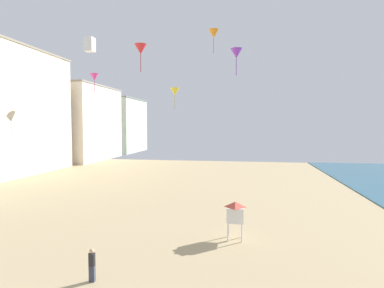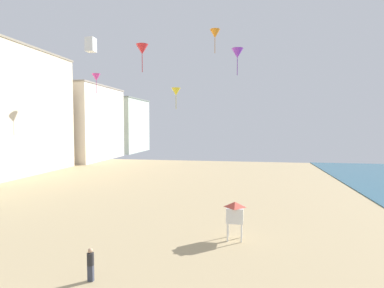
{
  "view_description": "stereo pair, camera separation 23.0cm",
  "coord_description": "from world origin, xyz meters",
  "px_view_note": "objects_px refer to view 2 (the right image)",
  "views": [
    {
      "loc": [
        9.86,
        -7.35,
        7.62
      ],
      "look_at": [
        5.89,
        16.18,
        6.22
      ],
      "focal_mm": 29.7,
      "sensor_mm": 36.0,
      "label": 1
    },
    {
      "loc": [
        10.08,
        -7.31,
        7.62
      ],
      "look_at": [
        5.89,
        16.18,
        6.22
      ],
      "focal_mm": 29.7,
      "sensor_mm": 36.0,
      "label": 2
    }
  ],
  "objects_px": {
    "kite_flyer": "(91,263)",
    "kite_white_box": "(91,45)",
    "kite_yellow_delta": "(176,92)",
    "kite_red_delta": "(142,49)",
    "kite_purple_delta": "(237,53)",
    "kite_magenta_delta": "(96,77)",
    "lifeguard_stand": "(235,212)",
    "kite_orange_delta": "(215,34)"
  },
  "relations": [
    {
      "from": "lifeguard_stand",
      "to": "kite_red_delta",
      "type": "bearing_deg",
      "value": 127.18
    },
    {
      "from": "kite_flyer",
      "to": "kite_orange_delta",
      "type": "distance_m",
      "value": 32.14
    },
    {
      "from": "kite_white_box",
      "to": "kite_purple_delta",
      "type": "height_order",
      "value": "kite_white_box"
    },
    {
      "from": "kite_flyer",
      "to": "kite_magenta_delta",
      "type": "bearing_deg",
      "value": -32.51
    },
    {
      "from": "kite_yellow_delta",
      "to": "lifeguard_stand",
      "type": "bearing_deg",
      "value": -63.55
    },
    {
      "from": "kite_yellow_delta",
      "to": "kite_purple_delta",
      "type": "distance_m",
      "value": 8.07
    },
    {
      "from": "lifeguard_stand",
      "to": "kite_white_box",
      "type": "bearing_deg",
      "value": 154.04
    },
    {
      "from": "lifeguard_stand",
      "to": "kite_orange_delta",
      "type": "distance_m",
      "value": 26.15
    },
    {
      "from": "kite_yellow_delta",
      "to": "kite_magenta_delta",
      "type": "bearing_deg",
      "value": 145.34
    },
    {
      "from": "kite_white_box",
      "to": "kite_red_delta",
      "type": "distance_m",
      "value": 12.62
    },
    {
      "from": "kite_white_box",
      "to": "kite_red_delta",
      "type": "bearing_deg",
      "value": 85.18
    },
    {
      "from": "kite_yellow_delta",
      "to": "kite_red_delta",
      "type": "height_order",
      "value": "kite_red_delta"
    },
    {
      "from": "kite_white_box",
      "to": "kite_purple_delta",
      "type": "relative_size",
      "value": 0.47
    },
    {
      "from": "kite_purple_delta",
      "to": "kite_red_delta",
      "type": "xyz_separation_m",
      "value": [
        -13.03,
        6.18,
        2.4
      ]
    },
    {
      "from": "kite_magenta_delta",
      "to": "kite_purple_delta",
      "type": "xyz_separation_m",
      "value": [
        22.12,
        -10.83,
        0.42
      ]
    },
    {
      "from": "kite_magenta_delta",
      "to": "kite_red_delta",
      "type": "xyz_separation_m",
      "value": [
        9.09,
        -4.64,
        2.82
      ]
    },
    {
      "from": "kite_yellow_delta",
      "to": "kite_magenta_delta",
      "type": "xyz_separation_m",
      "value": [
        -15.12,
        10.45,
        3.59
      ]
    },
    {
      "from": "kite_flyer",
      "to": "lifeguard_stand",
      "type": "height_order",
      "value": "lifeguard_stand"
    },
    {
      "from": "kite_purple_delta",
      "to": "kite_white_box",
      "type": "bearing_deg",
      "value": -156.34
    },
    {
      "from": "kite_white_box",
      "to": "kite_orange_delta",
      "type": "relative_size",
      "value": 0.47
    },
    {
      "from": "lifeguard_stand",
      "to": "kite_yellow_delta",
      "type": "relative_size",
      "value": 1.05
    },
    {
      "from": "kite_flyer",
      "to": "kite_yellow_delta",
      "type": "bearing_deg",
      "value": -56.65
    },
    {
      "from": "kite_yellow_delta",
      "to": "kite_white_box",
      "type": "relative_size",
      "value": 1.78
    },
    {
      "from": "kite_flyer",
      "to": "kite_red_delta",
      "type": "relative_size",
      "value": 0.44
    },
    {
      "from": "lifeguard_stand",
      "to": "kite_orange_delta",
      "type": "height_order",
      "value": "kite_orange_delta"
    },
    {
      "from": "kite_flyer",
      "to": "kite_white_box",
      "type": "xyz_separation_m",
      "value": [
        -7.82,
        15.39,
        14.61
      ]
    },
    {
      "from": "lifeguard_stand",
      "to": "kite_white_box",
      "type": "relative_size",
      "value": 1.87
    },
    {
      "from": "lifeguard_stand",
      "to": "kite_magenta_delta",
      "type": "relative_size",
      "value": 0.85
    },
    {
      "from": "kite_magenta_delta",
      "to": "kite_white_box",
      "type": "distance_m",
      "value": 18.81
    },
    {
      "from": "kite_red_delta",
      "to": "kite_yellow_delta",
      "type": "bearing_deg",
      "value": -43.94
    },
    {
      "from": "kite_white_box",
      "to": "kite_yellow_delta",
      "type": "bearing_deg",
      "value": 42.76
    },
    {
      "from": "kite_yellow_delta",
      "to": "kite_red_delta",
      "type": "distance_m",
      "value": 10.54
    },
    {
      "from": "kite_red_delta",
      "to": "lifeguard_stand",
      "type": "bearing_deg",
      "value": -57.04
    },
    {
      "from": "kite_flyer",
      "to": "kite_white_box",
      "type": "distance_m",
      "value": 22.62
    },
    {
      "from": "kite_orange_delta",
      "to": "kite_red_delta",
      "type": "xyz_separation_m",
      "value": [
        -10.05,
        1.43,
        -1.18
      ]
    },
    {
      "from": "kite_magenta_delta",
      "to": "kite_white_box",
      "type": "xyz_separation_m",
      "value": [
        8.05,
        -16.99,
        0.44
      ]
    },
    {
      "from": "lifeguard_stand",
      "to": "kite_yellow_delta",
      "type": "distance_m",
      "value": 19.32
    },
    {
      "from": "kite_orange_delta",
      "to": "kite_white_box",
      "type": "bearing_deg",
      "value": -135.46
    },
    {
      "from": "kite_magenta_delta",
      "to": "kite_purple_delta",
      "type": "bearing_deg",
      "value": -26.08
    },
    {
      "from": "kite_yellow_delta",
      "to": "kite_white_box",
      "type": "height_order",
      "value": "kite_white_box"
    },
    {
      "from": "kite_orange_delta",
      "to": "kite_magenta_delta",
      "type": "bearing_deg",
      "value": 162.39
    },
    {
      "from": "kite_magenta_delta",
      "to": "kite_orange_delta",
      "type": "xyz_separation_m",
      "value": [
        19.14,
        -6.08,
        4.0
      ]
    }
  ]
}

